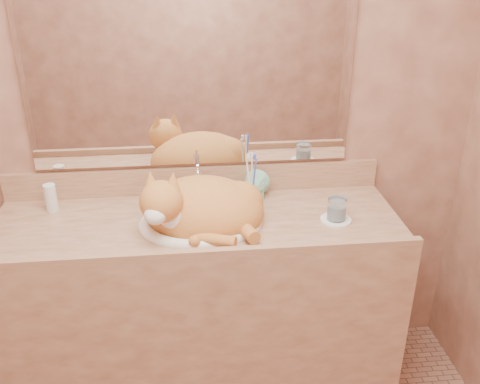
{
  "coord_description": "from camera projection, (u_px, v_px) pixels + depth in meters",
  "views": [
    {
      "loc": [
        -0.02,
        -1.12,
        1.86
      ],
      "look_at": [
        0.17,
        0.7,
        0.98
      ],
      "focal_mm": 40.0,
      "sensor_mm": 36.0,
      "label": 1
    }
  ],
  "objects": [
    {
      "name": "cat",
      "position": [
        199.0,
        206.0,
        2.03
      ],
      "size": [
        0.53,
        0.47,
        0.26
      ],
      "primitive_type": null,
      "rotation": [
        0.0,
        0.0,
        -0.2
      ],
      "color": "#B7682A",
      "rests_on": "sink_basin"
    },
    {
      "name": "toothbrushes",
      "position": [
        252.0,
        174.0,
        2.18
      ],
      "size": [
        0.04,
        0.04,
        0.23
      ],
      "primitive_type": null,
      "color": "silver",
      "rests_on": "toothbrush_cup"
    },
    {
      "name": "vanity_counter",
      "position": [
        201.0,
        309.0,
        2.28
      ],
      "size": [
        1.6,
        0.55,
        0.85
      ],
      "primitive_type": null,
      "color": "brown",
      "rests_on": "floor"
    },
    {
      "name": "water_glass",
      "position": [
        337.0,
        209.0,
        2.07
      ],
      "size": [
        0.07,
        0.07,
        0.09
      ],
      "primitive_type": "cylinder",
      "color": "silver",
      "rests_on": "saucer"
    },
    {
      "name": "soap_dispenser",
      "position": [
        255.0,
        182.0,
        2.22
      ],
      "size": [
        0.09,
        0.09,
        0.17
      ],
      "primitive_type": "imported",
      "rotation": [
        0.0,
        0.0,
        -0.16
      ],
      "color": "#78C19E",
      "rests_on": "vanity_counter"
    },
    {
      "name": "wall_back",
      "position": [
        192.0,
        102.0,
        2.16
      ],
      "size": [
        2.4,
        0.02,
        2.5
      ],
      "primitive_type": "cube",
      "color": "brown",
      "rests_on": "ground"
    },
    {
      "name": "lotion_bottle",
      "position": [
        51.0,
        198.0,
        2.15
      ],
      "size": [
        0.05,
        0.05,
        0.11
      ],
      "primitive_type": "cylinder",
      "color": "silver",
      "rests_on": "vanity_counter"
    },
    {
      "name": "faucet",
      "position": [
        198.0,
        186.0,
        2.2
      ],
      "size": [
        0.06,
        0.12,
        0.16
      ],
      "primitive_type": null,
      "rotation": [
        0.0,
        0.0,
        0.21
      ],
      "color": "white",
      "rests_on": "vanity_counter"
    },
    {
      "name": "toothbrush_cup",
      "position": [
        251.0,
        192.0,
        2.21
      ],
      "size": [
        0.15,
        0.15,
        0.1
      ],
      "primitive_type": "imported",
      "rotation": [
        0.0,
        0.0,
        -0.4
      ],
      "color": "#78C19E",
      "rests_on": "vanity_counter"
    },
    {
      "name": "mirror",
      "position": [
        190.0,
        68.0,
        2.09
      ],
      "size": [
        1.3,
        0.02,
        0.8
      ],
      "primitive_type": "cube",
      "color": "white",
      "rests_on": "wall_back"
    },
    {
      "name": "sink_basin",
      "position": [
        200.0,
        207.0,
        2.04
      ],
      "size": [
        0.55,
        0.49,
        0.15
      ],
      "primitive_type": null,
      "rotation": [
        0.0,
        0.0,
        0.25
      ],
      "color": "white",
      "rests_on": "vanity_counter"
    },
    {
      "name": "saucer",
      "position": [
        336.0,
        220.0,
        2.09
      ],
      "size": [
        0.12,
        0.12,
        0.01
      ],
      "primitive_type": "cylinder",
      "color": "white",
      "rests_on": "vanity_counter"
    }
  ]
}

